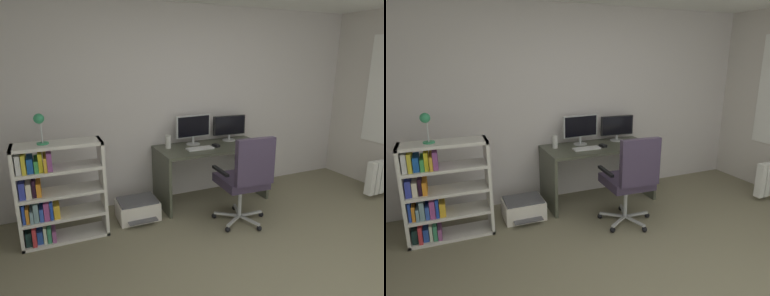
{
  "view_description": "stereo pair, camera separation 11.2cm",
  "coord_description": "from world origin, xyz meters",
  "views": [
    {
      "loc": [
        -1.82,
        -1.6,
        1.85
      ],
      "look_at": [
        -0.27,
        1.81,
        0.84
      ],
      "focal_mm": 31.11,
      "sensor_mm": 36.0,
      "label": 1
    },
    {
      "loc": [
        -1.72,
        -1.64,
        1.85
      ],
      "look_at": [
        -0.27,
        1.81,
        0.84
      ],
      "focal_mm": 31.11,
      "sensor_mm": 36.0,
      "label": 2
    }
  ],
  "objects": [
    {
      "name": "bookshelf",
      "position": [
        -1.81,
        1.85,
        0.51
      ],
      "size": [
        0.86,
        0.32,
        1.04
      ],
      "color": "silver",
      "rests_on": "ground"
    },
    {
      "name": "monitor_main",
      "position": [
        -0.04,
        2.27,
        0.98
      ],
      "size": [
        0.49,
        0.18,
        0.39
      ],
      "color": "#B2B5B7",
      "rests_on": "desk"
    },
    {
      "name": "desk",
      "position": [
        0.14,
        2.11,
        0.55
      ],
      "size": [
        1.43,
        0.67,
        0.75
      ],
      "color": "#45483A",
      "rests_on": "ground"
    },
    {
      "name": "office_chair",
      "position": [
        0.15,
        1.3,
        0.59
      ],
      "size": [
        0.62,
        0.63,
        1.06
      ],
      "color": "#B7BABC",
      "rests_on": "ground"
    },
    {
      "name": "printer",
      "position": [
        -0.91,
        1.97,
        0.12
      ],
      "size": [
        0.47,
        0.46,
        0.24
      ],
      "color": "silver",
      "rests_on": "ground"
    },
    {
      "name": "desk_lamp",
      "position": [
        -1.85,
        1.85,
        1.25
      ],
      "size": [
        0.11,
        0.11,
        0.3
      ],
      "color": "#31905E",
      "rests_on": "bookshelf"
    },
    {
      "name": "wall_back",
      "position": [
        0.0,
        2.51,
        1.26
      ],
      "size": [
        5.17,
        0.1,
        2.52
      ],
      "primitive_type": "cube",
      "color": "silver",
      "rests_on": "ground"
    },
    {
      "name": "keyboard",
      "position": [
        -0.07,
        2.02,
        0.76
      ],
      "size": [
        0.34,
        0.13,
        0.02
      ],
      "primitive_type": "cube",
      "rotation": [
        0.0,
        0.0,
        0.01
      ],
      "color": "silver",
      "rests_on": "desk"
    },
    {
      "name": "desktop_speaker",
      "position": [
        -0.41,
        2.22,
        0.83
      ],
      "size": [
        0.07,
        0.07,
        0.17
      ],
      "primitive_type": "cylinder",
      "color": "silver",
      "rests_on": "desk"
    },
    {
      "name": "computer_mouse",
      "position": [
        0.17,
        2.04,
        0.77
      ],
      "size": [
        0.08,
        0.11,
        0.03
      ],
      "primitive_type": "cube",
      "rotation": [
        0.0,
        0.0,
        0.23
      ],
      "color": "black",
      "rests_on": "desk"
    },
    {
      "name": "monitor_secondary",
      "position": [
        0.5,
        2.27,
        0.95
      ],
      "size": [
        0.47,
        0.18,
        0.35
      ],
      "color": "#B2B5B7",
      "rests_on": "desk"
    }
  ]
}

